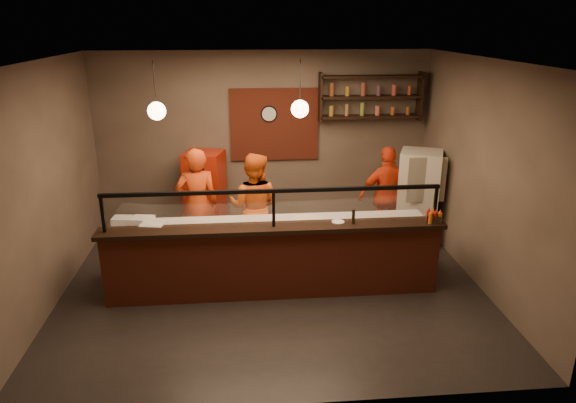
{
  "coord_description": "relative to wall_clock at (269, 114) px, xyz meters",
  "views": [
    {
      "loc": [
        -0.38,
        -6.69,
        3.68
      ],
      "look_at": [
        0.25,
        0.3,
        1.19
      ],
      "focal_mm": 32.0,
      "sensor_mm": 36.0,
      "label": 1
    }
  ],
  "objects": [
    {
      "name": "brick_patch",
      "position": [
        0.1,
        0.01,
        -0.2
      ],
      "size": [
        1.6,
        0.04,
        1.3
      ],
      "primitive_type": "cube",
      "color": "maroon",
      "rests_on": "wall_back"
    },
    {
      "name": "pendant_right",
      "position": [
        0.3,
        -2.26,
        0.45
      ],
      "size": [
        0.24,
        0.24,
        0.77
      ],
      "color": "black",
      "rests_on": "ceiling"
    },
    {
      "name": "wall_shelving",
      "position": [
        1.8,
        -0.14,
        0.3
      ],
      "size": [
        1.84,
        0.28,
        0.85
      ],
      "color": "black",
      "rests_on": "wall_back"
    },
    {
      "name": "worktop",
      "position": [
        -0.1,
        -2.26,
        -1.23
      ],
      "size": [
        4.6,
        0.75,
        0.05
      ],
      "primitive_type": "cube",
      "color": "silver",
      "rests_on": "worktop_cabinet"
    },
    {
      "name": "wall_left",
      "position": [
        -3.1,
        -2.46,
        -0.5
      ],
      "size": [
        0.0,
        5.0,
        5.0
      ],
      "primitive_type": "plane",
      "rotation": [
        1.57,
        0.0,
        1.57
      ],
      "color": "#6E5E50",
      "rests_on": "floor"
    },
    {
      "name": "rolling_pin",
      "position": [
        -0.48,
        -2.33,
        -1.17
      ],
      "size": [
        0.33,
        0.12,
        0.06
      ],
      "primitive_type": "cylinder",
      "rotation": [
        0.0,
        1.57,
        0.21
      ],
      "color": "gold",
      "rests_on": "worktop"
    },
    {
      "name": "pepper_mill",
      "position": [
        0.99,
        -2.76,
        -0.94
      ],
      "size": [
        0.05,
        0.05,
        0.2
      ],
      "primitive_type": "cylinder",
      "rotation": [
        0.0,
        0.0,
        0.06
      ],
      "color": "black",
      "rests_on": "counter_ledge"
    },
    {
      "name": "red_cooler",
      "position": [
        -1.18,
        -0.31,
        -1.35
      ],
      "size": [
        0.77,
        0.73,
        1.5
      ],
      "primitive_type": "cube",
      "rotation": [
        0.0,
        0.0,
        -0.25
      ],
      "color": "#AD200B",
      "rests_on": "floor"
    },
    {
      "name": "fridge",
      "position": [
        2.5,
        -1.05,
        -1.29
      ],
      "size": [
        0.86,
        0.84,
        1.62
      ],
      "primitive_type": "cube",
      "rotation": [
        0.0,
        0.0,
        -0.38
      ],
      "color": "beige",
      "rests_on": "floor"
    },
    {
      "name": "sneeze_guard",
      "position": [
        -0.1,
        -2.76,
        -0.73
      ],
      "size": [
        4.5,
        0.05,
        0.52
      ],
      "color": "white",
      "rests_on": "counter_ledge"
    },
    {
      "name": "cook_right",
      "position": [
        1.95,
        -1.04,
        -1.25
      ],
      "size": [
        1.03,
        0.48,
        1.7
      ],
      "primitive_type": "imported",
      "rotation": [
        0.0,
        0.0,
        3.21
      ],
      "color": "#EB3D16",
      "rests_on": "floor"
    },
    {
      "name": "prep_tub_b",
      "position": [
        -1.93,
        -2.24,
        -1.13
      ],
      "size": [
        0.33,
        0.28,
        0.15
      ],
      "primitive_type": "cube",
      "rotation": [
        0.0,
        0.0,
        -0.18
      ],
      "color": "white",
      "rests_on": "worktop"
    },
    {
      "name": "wall_right",
      "position": [
        2.9,
        -2.46,
        -0.5
      ],
      "size": [
        0.0,
        5.0,
        5.0
      ],
      "primitive_type": "plane",
      "rotation": [
        1.57,
        0.0,
        -1.57
      ],
      "color": "#6E5E50",
      "rests_on": "floor"
    },
    {
      "name": "wall_clock",
      "position": [
        0.0,
        0.0,
        0.0
      ],
      "size": [
        0.3,
        0.04,
        0.3
      ],
      "primitive_type": "cylinder",
      "rotation": [
        1.57,
        0.0,
        0.0
      ],
      "color": "black",
      "rests_on": "wall_back"
    },
    {
      "name": "small_plate",
      "position": [
        0.79,
        -2.7,
        -1.03
      ],
      "size": [
        0.19,
        0.19,
        0.01
      ],
      "primitive_type": "cylinder",
      "rotation": [
        0.0,
        0.0,
        -0.12
      ],
      "color": "silver",
      "rests_on": "counter_ledge"
    },
    {
      "name": "floor",
      "position": [
        -0.1,
        -2.46,
        -2.1
      ],
      "size": [
        6.0,
        6.0,
        0.0
      ],
      "primitive_type": "plane",
      "color": "black",
      "rests_on": "ground"
    },
    {
      "name": "prep_tub_c",
      "position": [
        -1.74,
        -2.52,
        -1.12
      ],
      "size": [
        0.37,
        0.32,
        0.16
      ],
      "primitive_type": "cube",
      "rotation": [
        0.0,
        0.0,
        -0.2
      ],
      "color": "white",
      "rests_on": "worktop"
    },
    {
      "name": "cook_left",
      "position": [
        -1.23,
        -1.4,
        -1.18
      ],
      "size": [
        0.73,
        0.54,
        1.83
      ],
      "primitive_type": "imported",
      "rotation": [
        0.0,
        0.0,
        3.3
      ],
      "color": "#DB4314",
      "rests_on": "floor"
    },
    {
      "name": "pizza_dough",
      "position": [
        0.43,
        -2.24,
        -1.19
      ],
      "size": [
        0.58,
        0.58,
        0.01
      ],
      "primitive_type": "cylinder",
      "rotation": [
        0.0,
        0.0,
        0.09
      ],
      "color": "silver",
      "rests_on": "worktop"
    },
    {
      "name": "prep_tub_a",
      "position": [
        -2.23,
        -2.17,
        -1.13
      ],
      "size": [
        0.29,
        0.24,
        0.13
      ],
      "primitive_type": "cube",
      "rotation": [
        0.0,
        0.0,
        -0.1
      ],
      "color": "silver",
      "rests_on": "worktop"
    },
    {
      "name": "counter_ledge",
      "position": [
        -0.1,
        -2.76,
        -1.07
      ],
      "size": [
        4.7,
        0.37,
        0.06
      ],
      "primitive_type": "cube",
      "color": "black",
      "rests_on": "service_counter"
    },
    {
      "name": "ceiling",
      "position": [
        -0.1,
        -2.46,
        1.1
      ],
      "size": [
        6.0,
        6.0,
        0.0
      ],
      "primitive_type": "plane",
      "rotation": [
        3.14,
        0.0,
        0.0
      ],
      "color": "#3B342D",
      "rests_on": "wall_back"
    },
    {
      "name": "worktop_cabinet",
      "position": [
        -0.1,
        -2.26,
        -1.68
      ],
      "size": [
        4.6,
        0.75,
        0.85
      ],
      "primitive_type": "cube",
      "color": "gray",
      "rests_on": "floor"
    },
    {
      "name": "pendant_left",
      "position": [
        -1.6,
        -2.26,
        0.45
      ],
      "size": [
        0.24,
        0.24,
        0.77
      ],
      "color": "black",
      "rests_on": "ceiling"
    },
    {
      "name": "cook_mid",
      "position": [
        -0.33,
        -1.45,
        -1.23
      ],
      "size": [
        1.01,
        0.89,
        1.75
      ],
      "primitive_type": "imported",
      "rotation": [
        0.0,
        0.0,
        2.83
      ],
      "color": "#E15B15",
      "rests_on": "floor"
    },
    {
      "name": "wall_back",
      "position": [
        -0.1,
        0.04,
        -0.5
      ],
      "size": [
        6.0,
        0.0,
        6.0
      ],
      "primitive_type": "plane",
      "rotation": [
        1.57,
        0.0,
        0.0
      ],
      "color": "#6E5E50",
      "rests_on": "floor"
    },
    {
      "name": "wall_front",
      "position": [
        -0.1,
        -4.96,
        -0.5
      ],
      "size": [
        6.0,
        0.0,
        6.0
      ],
      "primitive_type": "plane",
      "rotation": [
        -1.57,
        0.0,
        0.0
      ],
      "color": "#6E5E50",
      "rests_on": "floor"
    },
    {
      "name": "condiment_caddy",
      "position": [
        2.1,
        -2.81,
        -0.99
      ],
      "size": [
        0.23,
        0.21,
        0.11
      ],
      "primitive_type": "cube",
      "rotation": [
        0.0,
        0.0,
        -0.37
      ],
      "color": "black",
      "rests_on": "counter_ledge"
    },
    {
      "name": "service_counter",
      "position": [
        -0.1,
        -2.76,
        -1.6
      ],
      "size": [
        4.6,
        0.25,
        1.0
      ],
      "primitive_type": "cube",
      "color": "maroon",
      "rests_on": "floor"
    }
  ]
}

